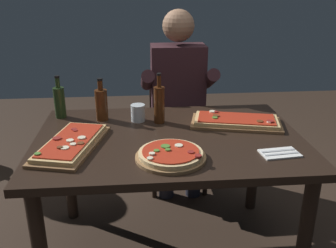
{
  "coord_description": "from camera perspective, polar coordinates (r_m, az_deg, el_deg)",
  "views": [
    {
      "loc": [
        -0.17,
        -1.81,
        1.52
      ],
      "look_at": [
        0.0,
        0.05,
        0.79
      ],
      "focal_mm": 39.99,
      "sensor_mm": 36.0,
      "label": 1
    }
  ],
  "objects": [
    {
      "name": "napkin_cutlery_set",
      "position": [
        1.86,
        16.67,
        -4.29
      ],
      "size": [
        0.19,
        0.13,
        0.01
      ],
      "color": "white",
      "rests_on": "dining_table"
    },
    {
      "name": "pizza_rectangular_left",
      "position": [
        1.9,
        -14.53,
        -2.88
      ],
      "size": [
        0.36,
        0.55,
        0.05
      ],
      "color": "brown",
      "rests_on": "dining_table"
    },
    {
      "name": "seated_diner",
      "position": [
        2.68,
        1.61,
        4.45
      ],
      "size": [
        0.53,
        0.41,
        1.33
      ],
      "color": "#23232D",
      "rests_on": "ground_plane"
    },
    {
      "name": "wine_bottle_dark",
      "position": [
        2.13,
        -1.35,
        3.09
      ],
      "size": [
        0.06,
        0.06,
        0.29
      ],
      "color": "#47230F",
      "rests_on": "dining_table"
    },
    {
      "name": "pizza_round_far",
      "position": [
        1.73,
        0.41,
        -4.73
      ],
      "size": [
        0.33,
        0.33,
        0.05
      ],
      "color": "olive",
      "rests_on": "dining_table"
    },
    {
      "name": "pizza_rectangular_front",
      "position": [
        2.16,
        10.34,
        0.41
      ],
      "size": [
        0.55,
        0.35,
        0.05
      ],
      "color": "brown",
      "rests_on": "dining_table"
    },
    {
      "name": "diner_chair",
      "position": [
        2.87,
        1.28,
        0.25
      ],
      "size": [
        0.44,
        0.44,
        0.87
      ],
      "color": "black",
      "rests_on": "ground_plane"
    },
    {
      "name": "tumbler_near_camera",
      "position": [
        2.18,
        -4.6,
        1.55
      ],
      "size": [
        0.08,
        0.08,
        0.1
      ],
      "color": "silver",
      "rests_on": "dining_table"
    },
    {
      "name": "vinegar_bottle_green",
      "position": [
        2.21,
        -10.12,
        3.05
      ],
      "size": [
        0.07,
        0.07,
        0.25
      ],
      "color": "#47230F",
      "rests_on": "dining_table"
    },
    {
      "name": "oil_bottle_amber",
      "position": [
        2.31,
        -16.2,
        3.34
      ],
      "size": [
        0.06,
        0.06,
        0.26
      ],
      "color": "#233819",
      "rests_on": "dining_table"
    },
    {
      "name": "dining_table",
      "position": [
        2.02,
        0.13,
        -4.36
      ],
      "size": [
        1.4,
        0.96,
        0.74
      ],
      "color": "black",
      "rests_on": "ground_plane"
    }
  ]
}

